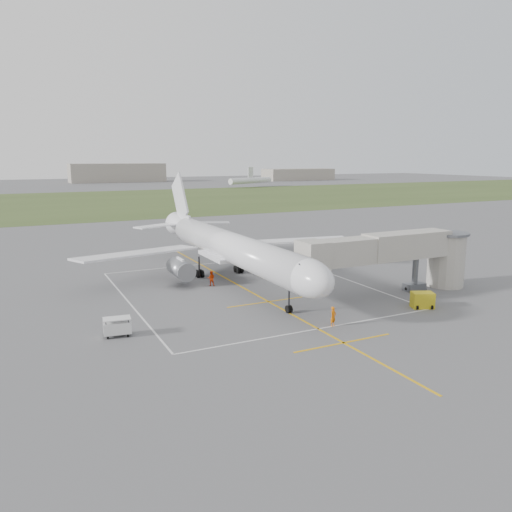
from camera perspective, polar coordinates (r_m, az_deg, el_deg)
name	(u,v)px	position (r m, az deg, el deg)	size (l,w,h in m)	color
ground	(233,282)	(64.37, -2.70, -2.98)	(700.00, 700.00, 0.00)	#545457
grass_strip	(87,202)	(189.55, -18.71, 5.83)	(700.00, 120.00, 0.02)	#394C21
apron_markings	(252,293)	(59.25, -0.44, -4.21)	(28.20, 60.00, 0.01)	#DDA00D
airliner	(230,248)	(64.12, -3.00, 0.97)	(38.93, 46.75, 13.52)	silver
jet_bridge	(402,253)	(60.68, 16.32, 0.29)	(23.40, 5.00, 7.20)	gray
gpu_unit	(422,300)	(56.13, 18.49, -4.81)	(2.64, 2.27, 1.68)	#B5A416
baggage_cart	(117,327)	(46.76, -15.58, -7.80)	(2.58, 1.75, 1.67)	silver
ramp_worker_nose	(333,316)	(48.16, 8.82, -6.83)	(0.69, 0.45, 1.90)	#DD6506
ramp_worker_wing	(211,278)	(62.52, -5.15, -2.55)	(0.92, 0.71, 1.89)	red
distant_hangars	(24,176)	(322.74, -24.96, 8.27)	(345.00, 49.00, 12.00)	gray
distant_aircraft	(82,186)	(230.15, -19.24, 7.54)	(204.01, 60.58, 8.85)	silver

